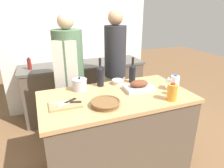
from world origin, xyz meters
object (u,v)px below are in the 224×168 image
object	(u,v)px
condiment_bottle_tall	(62,62)
condiment_bottle_extra	(29,64)
wicker_basket	(105,103)
milk_jug	(175,83)
condiment_bottle_short	(122,54)
wine_bottle_green	(132,73)
person_cook_guest	(115,66)
wine_glass_left	(168,80)
wine_glass_right	(172,85)
mixing_bowl	(118,81)
stock_pot	(80,85)
wine_bottle_dark	(100,75)
cutting_board	(65,105)
knife_paring	(68,102)
roasting_pan	(139,86)
knife_chef	(67,102)
juice_jug	(172,92)
person_cook_aproned	(70,75)

from	to	relation	value
condiment_bottle_tall	condiment_bottle_extra	size ratio (longest dim) A/B	1.06
wicker_basket	milk_jug	world-z (taller)	milk_jug
wicker_basket	condiment_bottle_short	distance (m)	1.97
condiment_bottle_tall	condiment_bottle_short	bearing A→B (deg)	12.21
milk_jug	condiment_bottle_short	size ratio (longest dim) A/B	1.04
wine_bottle_green	person_cook_guest	xyz separation A→B (m)	(-0.01, 0.52, -0.06)
wine_glass_left	wine_glass_right	size ratio (longest dim) A/B	0.95
mixing_bowl	wine_bottle_green	xyz separation A→B (m)	(0.19, -0.01, 0.09)
wine_glass_left	wine_glass_right	distance (m)	0.20
stock_pot	condiment_bottle_short	bearing A→B (deg)	49.60
wine_glass_left	person_cook_guest	bearing A→B (deg)	110.64
condiment_bottle_extra	wine_bottle_green	bearing A→B (deg)	-43.98
wine_bottle_dark	wine_glass_left	world-z (taller)	wine_bottle_dark
cutting_board	condiment_bottle_extra	xyz separation A→B (m)	(-0.29, 1.44, 0.05)
milk_jug	condiment_bottle_extra	distance (m)	2.10
mixing_bowl	knife_paring	bearing A→B (deg)	-153.77
wine_bottle_green	wine_bottle_dark	size ratio (longest dim) A/B	0.94
condiment_bottle_tall	condiment_bottle_short	distance (m)	1.14
roasting_pan	wine_glass_left	world-z (taller)	wine_glass_left
knife_chef	condiment_bottle_extra	bearing A→B (deg)	102.43
wine_bottle_dark	condiment_bottle_tall	distance (m)	1.03
knife_chef	condiment_bottle_short	size ratio (longest dim) A/B	1.60
wine_bottle_dark	condiment_bottle_short	world-z (taller)	wine_bottle_dark
wine_bottle_dark	wine_glass_right	xyz separation A→B (m)	(0.61, -0.50, -0.03)
milk_jug	wine_bottle_green	world-z (taller)	wine_bottle_green
mixing_bowl	roasting_pan	bearing A→B (deg)	-62.58
stock_pot	knife_chef	distance (m)	0.36
juice_jug	condiment_bottle_extra	world-z (taller)	juice_jug
wine_bottle_dark	condiment_bottle_extra	bearing A→B (deg)	124.81
condiment_bottle_tall	wine_glass_left	bearing A→B (deg)	-53.50
wine_bottle_dark	person_cook_guest	size ratio (longest dim) A/B	0.19
wine_bottle_green	knife_chef	distance (m)	0.90
knife_paring	condiment_bottle_short	world-z (taller)	condiment_bottle_short
roasting_pan	juice_jug	size ratio (longest dim) A/B	1.83
cutting_board	person_cook_guest	size ratio (longest dim) A/B	0.17
condiment_bottle_extra	person_cook_aproned	world-z (taller)	person_cook_aproned
knife_paring	condiment_bottle_tall	world-z (taller)	condiment_bottle_tall
wicker_basket	stock_pot	world-z (taller)	stock_pot
stock_pot	person_cook_aproned	bearing A→B (deg)	93.19
wicker_basket	mixing_bowl	world-z (taller)	mixing_bowl
wicker_basket	knife_chef	size ratio (longest dim) A/B	0.99
mixing_bowl	wine_bottle_dark	world-z (taller)	wine_bottle_dark
wine_glass_left	person_cook_aproned	xyz separation A→B (m)	(-0.97, 0.76, -0.06)
cutting_board	wicker_basket	bearing A→B (deg)	-22.51
mixing_bowl	wine_bottle_dark	size ratio (longest dim) A/B	0.43
person_cook_guest	wine_bottle_green	bearing A→B (deg)	-108.57
mixing_bowl	person_cook_guest	xyz separation A→B (m)	(0.18, 0.51, 0.04)
juice_jug	condiment_bottle_tall	size ratio (longest dim) A/B	0.94
roasting_pan	condiment_bottle_tall	xyz separation A→B (m)	(-0.63, 1.27, 0.02)
wine_bottle_dark	person_cook_guest	world-z (taller)	person_cook_guest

